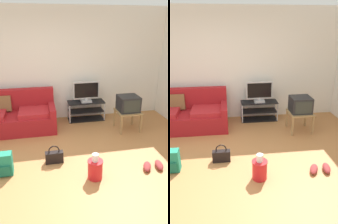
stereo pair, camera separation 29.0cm
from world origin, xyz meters
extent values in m
cube|color=#B27542|center=(0.00, 0.00, -0.01)|extent=(9.00, 9.80, 0.02)
cube|color=silver|center=(0.00, 2.45, 1.35)|extent=(9.00, 0.10, 2.70)
cube|color=maroon|center=(-0.81, 1.84, 0.19)|extent=(1.90, 0.90, 0.39)
cube|color=maroon|center=(-0.81, 2.19, 0.63)|extent=(1.90, 0.20, 0.49)
cube|color=maroon|center=(0.07, 1.84, 0.48)|extent=(0.14, 0.90, 0.18)
cube|color=#AF2026|center=(-0.28, 1.78, 0.44)|extent=(0.76, 0.63, 0.10)
cube|color=brown|center=(-1.02, 2.07, 0.59)|extent=(0.36, 0.17, 0.37)
cube|color=black|center=(0.94, 2.14, 0.47)|extent=(0.91, 0.38, 0.02)
cube|color=black|center=(0.94, 2.14, 0.24)|extent=(0.87, 0.36, 0.02)
cube|color=black|center=(0.94, 2.14, 0.01)|extent=(0.91, 0.38, 0.02)
cylinder|color=#B7B7BC|center=(0.50, 1.97, 0.24)|extent=(0.03, 0.03, 0.48)
cylinder|color=#B7B7BC|center=(1.38, 1.97, 0.24)|extent=(0.03, 0.03, 0.48)
cylinder|color=#B7B7BC|center=(0.50, 2.32, 0.24)|extent=(0.03, 0.03, 0.48)
cylinder|color=#B7B7BC|center=(1.38, 2.32, 0.24)|extent=(0.03, 0.03, 0.48)
cube|color=#B2B2B7|center=(0.94, 2.12, 0.51)|extent=(0.26, 0.22, 0.05)
cube|color=#B2B2B7|center=(0.94, 2.12, 0.55)|extent=(0.05, 0.04, 0.04)
cube|color=#B2B2B7|center=(0.94, 2.12, 0.78)|extent=(0.65, 0.04, 0.42)
cube|color=black|center=(0.94, 2.10, 0.78)|extent=(0.59, 0.01, 0.36)
cube|color=#9E7A4C|center=(1.75, 1.38, 0.44)|extent=(0.52, 0.52, 0.03)
cube|color=#9E7A4C|center=(1.53, 1.15, 0.21)|extent=(0.04, 0.04, 0.43)
cube|color=#9E7A4C|center=(1.98, 1.15, 0.21)|extent=(0.04, 0.04, 0.43)
cube|color=#9E7A4C|center=(1.53, 1.61, 0.21)|extent=(0.04, 0.04, 0.43)
cube|color=#9E7A4C|center=(1.98, 1.61, 0.21)|extent=(0.04, 0.04, 0.43)
cube|color=#232326|center=(1.75, 1.40, 0.63)|extent=(0.44, 0.42, 0.34)
cube|color=#333833|center=(1.75, 1.18, 0.63)|extent=(0.36, 0.01, 0.27)
cube|color=#238466|center=(-0.81, 0.20, 0.19)|extent=(0.26, 0.17, 0.38)
cube|color=#1A634C|center=(-0.81, 0.10, 0.12)|extent=(0.20, 0.04, 0.17)
cylinder|color=#1A634C|center=(-0.89, 0.30, 0.21)|extent=(0.04, 0.04, 0.30)
cylinder|color=#1A634C|center=(-0.74, 0.30, 0.21)|extent=(0.04, 0.04, 0.30)
cube|color=black|center=(0.00, 0.36, 0.10)|extent=(0.31, 0.12, 0.21)
torus|color=black|center=(0.00, 0.36, 0.24)|extent=(0.20, 0.02, 0.20)
cylinder|color=red|center=(0.60, -0.19, 0.16)|extent=(0.23, 0.23, 0.31)
cylinder|color=red|center=(0.60, -0.19, 0.30)|extent=(0.25, 0.25, 0.02)
cylinder|color=white|center=(0.60, -0.19, 0.36)|extent=(0.10, 0.10, 0.14)
ellipsoid|color=#993333|center=(1.51, -0.14, 0.04)|extent=(0.24, 0.31, 0.09)
ellipsoid|color=#993333|center=(1.73, -0.14, 0.04)|extent=(0.19, 0.30, 0.09)
camera|label=1|loc=(-0.15, -3.00, 2.26)|focal=35.58mm
camera|label=2|loc=(0.13, -3.05, 2.26)|focal=35.58mm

